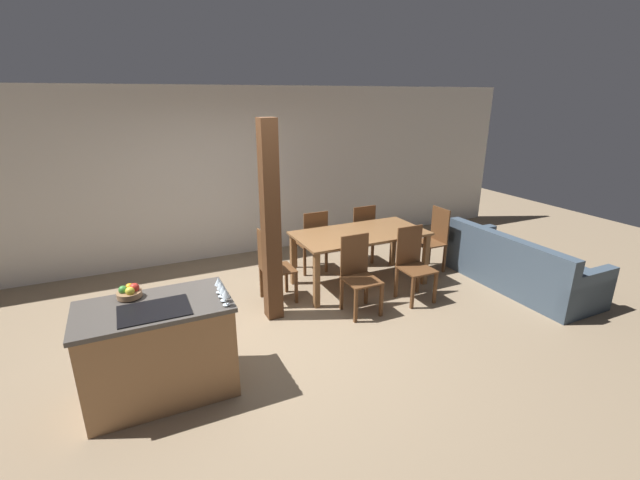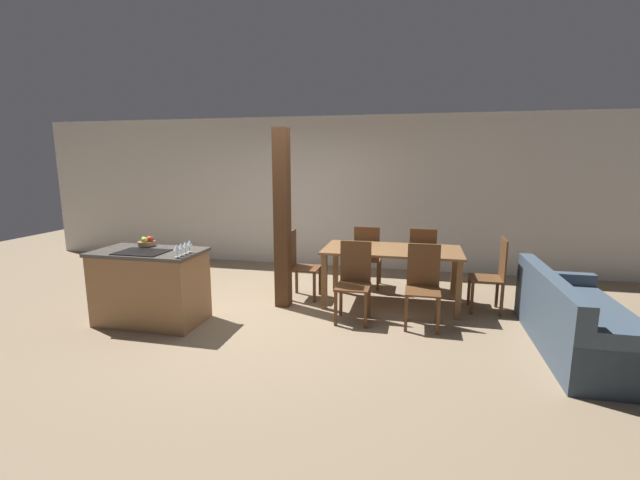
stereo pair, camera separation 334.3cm
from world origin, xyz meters
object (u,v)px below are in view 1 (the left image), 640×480
dining_chair_far_left (313,241)px  dining_chair_near_right (413,263)px  kitchen_island (159,350)px  dining_table (360,239)px  wine_glass_middle (223,289)px  couch (519,268)px  dining_chair_far_right (360,234)px  wine_glass_near (225,294)px  dining_chair_head_end (272,266)px  dining_chair_foot_end (433,239)px  timber_post (271,224)px  wine_glass_far (221,285)px  wine_glass_end (218,282)px  fruit_bowl (130,292)px  dining_chair_near_left (359,273)px

dining_chair_far_left → dining_chair_near_right: bearing=120.9°
kitchen_island → dining_chair_far_left: dining_chair_far_left is taller
kitchen_island → dining_table: kitchen_island is taller
wine_glass_middle → dining_chair_far_left: bearing=50.3°
kitchen_island → couch: bearing=3.5°
kitchen_island → dining_chair_far_right: 3.75m
wine_glass_near → dining_chair_head_end: wine_glass_near is taller
kitchen_island → dining_chair_head_end: dining_chair_head_end is taller
dining_chair_near_right → couch: bearing=-12.2°
wine_glass_near → dining_table: size_ratio=0.08×
dining_table → dining_chair_foot_end: bearing=0.0°
kitchen_island → dining_chair_head_end: (1.49, 1.31, 0.05)m
dining_chair_head_end → timber_post: size_ratio=0.41×
wine_glass_middle → couch: size_ratio=0.07×
dining_chair_far_left → wine_glass_far: bearing=49.2°
dining_table → wine_glass_end: bearing=-149.1°
wine_glass_end → timber_post: 1.26m
dining_chair_far_left → dining_chair_far_right: 0.81m
fruit_bowl → dining_chair_far_right: (3.35, 1.76, -0.45)m
dining_chair_head_end → couch: size_ratio=0.47×
dining_chair_near_right → dining_chair_foot_end: size_ratio=1.00×
wine_glass_near → fruit_bowl: bearing=145.0°
fruit_bowl → dining_chair_far_left: fruit_bowl is taller
dining_chair_far_right → couch: dining_chair_far_right is taller
wine_glass_far → wine_glass_end: (0.00, 0.09, 0.00)m
wine_glass_near → dining_chair_near_right: wine_glass_near is taller
wine_glass_end → couch: bearing=4.2°
dining_chair_head_end → dining_chair_foot_end: size_ratio=1.00×
dining_chair_near_left → fruit_bowl: bearing=-170.9°
wine_glass_middle → timber_post: bearing=54.1°
fruit_bowl → dining_table: size_ratio=0.12×
wine_glass_end → timber_post: timber_post is taller
dining_chair_near_right → dining_chair_far_right: size_ratio=1.00×
dining_table → dining_chair_near_right: dining_chair_near_right is taller
kitchen_island → dining_chair_near_left: dining_chair_near_left is taller
fruit_bowl → wine_glass_near: 0.88m
dining_chair_near_right → timber_post: size_ratio=0.41×
wine_glass_near → dining_chair_far_right: 3.51m
kitchen_island → dining_chair_near_right: 3.24m
dining_chair_head_end → dining_chair_foot_end: 2.57m
fruit_bowl → dining_chair_near_left: size_ratio=0.22×
wine_glass_far → dining_table: wine_glass_far is taller
dining_chair_foot_end → wine_glass_end: bearing=-69.3°
dining_chair_far_left → timber_post: timber_post is taller
dining_chair_far_left → dining_chair_near_left: bearing=90.0°
wine_glass_far → dining_chair_near_left: bearing=22.1°
wine_glass_middle → dining_chair_near_right: wine_glass_middle is taller
wine_glass_near → wine_glass_end: same height
dining_chair_near_left → timber_post: size_ratio=0.41×
dining_chair_far_right → dining_chair_foot_end: size_ratio=1.00×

